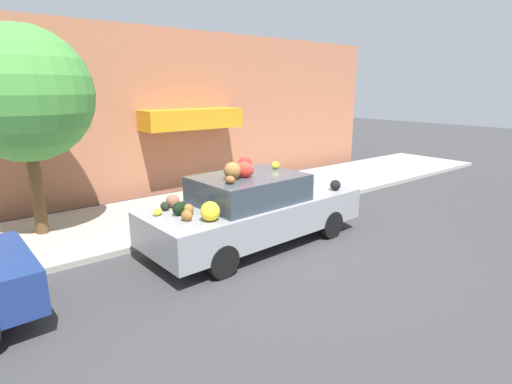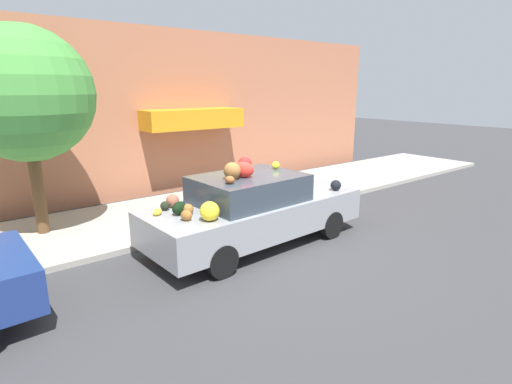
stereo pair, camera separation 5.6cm
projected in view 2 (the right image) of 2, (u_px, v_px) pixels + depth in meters
ground_plane at (257, 243)px, 8.04m from camera, size 60.00×60.00×0.00m
sidewalk_curb at (191, 210)px, 10.08m from camera, size 24.00×3.20×0.12m
building_facade at (151, 114)px, 11.23m from camera, size 18.00×1.20×4.66m
street_tree at (24, 95)px, 7.64m from camera, size 2.59×2.59×4.10m
fire_hydrant at (289, 190)px, 10.39m from camera, size 0.20×0.20×0.70m
art_car at (254, 209)px, 7.83m from camera, size 4.56×1.88×1.74m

